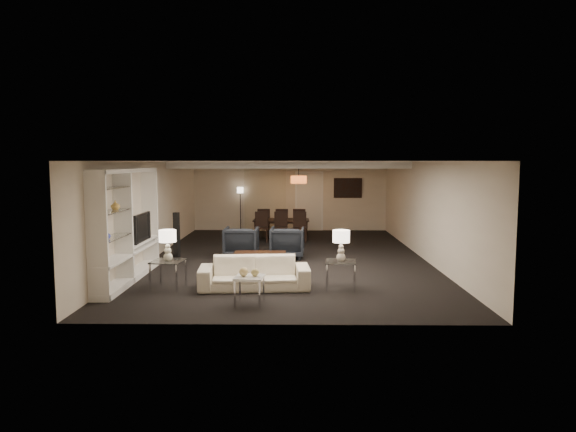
# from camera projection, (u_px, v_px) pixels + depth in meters

# --- Properties ---
(floor) EXTENTS (11.00, 11.00, 0.00)m
(floor) POSITION_uv_depth(u_px,v_px,m) (288.00, 258.00, 13.34)
(floor) COLOR black
(floor) RESTS_ON ground
(ceiling) EXTENTS (7.00, 11.00, 0.02)m
(ceiling) POSITION_uv_depth(u_px,v_px,m) (288.00, 161.00, 13.08)
(ceiling) COLOR silver
(ceiling) RESTS_ON ground
(wall_back) EXTENTS (7.00, 0.02, 2.50)m
(wall_back) POSITION_uv_depth(u_px,v_px,m) (290.00, 196.00, 18.68)
(wall_back) COLOR beige
(wall_back) RESTS_ON ground
(wall_front) EXTENTS (7.00, 0.02, 2.50)m
(wall_front) POSITION_uv_depth(u_px,v_px,m) (283.00, 244.00, 7.74)
(wall_front) COLOR beige
(wall_front) RESTS_ON ground
(wall_left) EXTENTS (0.02, 11.00, 2.50)m
(wall_left) POSITION_uv_depth(u_px,v_px,m) (153.00, 210.00, 13.25)
(wall_left) COLOR beige
(wall_left) RESTS_ON ground
(wall_right) EXTENTS (0.02, 11.00, 2.50)m
(wall_right) POSITION_uv_depth(u_px,v_px,m) (424.00, 210.00, 13.16)
(wall_right) COLOR beige
(wall_right) RESTS_ON ground
(ceiling_soffit) EXTENTS (7.00, 4.00, 0.20)m
(ceiling_soffit) POSITION_uv_depth(u_px,v_px,m) (289.00, 165.00, 16.57)
(ceiling_soffit) COLOR silver
(ceiling_soffit) RESTS_ON ceiling
(curtains) EXTENTS (1.50, 0.12, 2.40)m
(curtains) POSITION_uv_depth(u_px,v_px,m) (265.00, 198.00, 18.61)
(curtains) COLOR beige
(curtains) RESTS_ON wall_back
(door) EXTENTS (0.90, 0.05, 2.10)m
(door) POSITION_uv_depth(u_px,v_px,m) (309.00, 202.00, 18.66)
(door) COLOR silver
(door) RESTS_ON wall_back
(painting) EXTENTS (0.95, 0.04, 0.65)m
(painting) POSITION_uv_depth(u_px,v_px,m) (348.00, 188.00, 18.58)
(painting) COLOR #142D38
(painting) RESTS_ON wall_back
(media_unit) EXTENTS (0.38, 3.40, 2.35)m
(media_unit) POSITION_uv_depth(u_px,v_px,m) (128.00, 225.00, 10.67)
(media_unit) COLOR white
(media_unit) RESTS_ON wall_left
(pendant_light) EXTENTS (0.52, 0.52, 0.24)m
(pendant_light) POSITION_uv_depth(u_px,v_px,m) (299.00, 180.00, 16.61)
(pendant_light) COLOR #D8591E
(pendant_light) RESTS_ON ceiling_soffit
(sofa) EXTENTS (2.21, 1.00, 0.63)m
(sofa) POSITION_uv_depth(u_px,v_px,m) (254.00, 273.00, 10.09)
(sofa) COLOR beige
(sofa) RESTS_ON floor
(coffee_table) EXTENTS (1.19, 0.71, 0.42)m
(coffee_table) POSITION_uv_depth(u_px,v_px,m) (260.00, 262.00, 11.69)
(coffee_table) COLOR black
(coffee_table) RESTS_ON floor
(armchair_left) EXTENTS (0.88, 0.90, 0.80)m
(armchair_left) POSITION_uv_depth(u_px,v_px,m) (241.00, 242.00, 13.37)
(armchair_left) COLOR black
(armchair_left) RESTS_ON floor
(armchair_right) EXTENTS (0.90, 0.92, 0.80)m
(armchair_right) POSITION_uv_depth(u_px,v_px,m) (287.00, 242.00, 13.35)
(armchair_right) COLOR black
(armchair_right) RESTS_ON floor
(side_table_left) EXTENTS (0.66, 0.66, 0.55)m
(side_table_left) POSITION_uv_depth(u_px,v_px,m) (168.00, 274.00, 10.11)
(side_table_left) COLOR silver
(side_table_left) RESTS_ON floor
(side_table_right) EXTENTS (0.64, 0.64, 0.55)m
(side_table_right) POSITION_uv_depth(u_px,v_px,m) (341.00, 275.00, 10.07)
(side_table_right) COLOR white
(side_table_right) RESTS_ON floor
(table_lamp_left) EXTENTS (0.37, 0.37, 0.61)m
(table_lamp_left) POSITION_uv_depth(u_px,v_px,m) (168.00, 245.00, 10.05)
(table_lamp_left) COLOR beige
(table_lamp_left) RESTS_ON side_table_left
(table_lamp_right) EXTENTS (0.37, 0.37, 0.61)m
(table_lamp_right) POSITION_uv_depth(u_px,v_px,m) (341.00, 246.00, 10.01)
(table_lamp_right) COLOR beige
(table_lamp_right) RESTS_ON side_table_right
(marble_table) EXTENTS (0.54, 0.54, 0.49)m
(marble_table) POSITION_uv_depth(u_px,v_px,m) (250.00, 290.00, 9.00)
(marble_table) COLOR white
(marble_table) RESTS_ON floor
(gold_gourd_a) EXTENTS (0.16, 0.16, 0.16)m
(gold_gourd_a) POSITION_uv_depth(u_px,v_px,m) (244.00, 272.00, 8.97)
(gold_gourd_a) COLOR #D9BB73
(gold_gourd_a) RESTS_ON marble_table
(gold_gourd_b) EXTENTS (0.14, 0.14, 0.14)m
(gold_gourd_b) POSITION_uv_depth(u_px,v_px,m) (255.00, 272.00, 8.97)
(gold_gourd_b) COLOR tan
(gold_gourd_b) RESTS_ON marble_table
(television) EXTENTS (1.07, 0.14, 0.62)m
(television) POSITION_uv_depth(u_px,v_px,m) (137.00, 227.00, 11.24)
(television) COLOR black
(television) RESTS_ON media_unit
(vase_blue) EXTENTS (0.17, 0.17, 0.17)m
(vase_blue) POSITION_uv_depth(u_px,v_px,m) (106.00, 235.00, 9.45)
(vase_blue) COLOR #2835AD
(vase_blue) RESTS_ON media_unit
(vase_amber) EXTENTS (0.17, 0.17, 0.18)m
(vase_amber) POSITION_uv_depth(u_px,v_px,m) (115.00, 205.00, 9.94)
(vase_amber) COLOR #BC903E
(vase_amber) RESTS_ON media_unit
(floor_speaker) EXTENTS (0.17, 0.17, 1.18)m
(floor_speaker) POSITION_uv_depth(u_px,v_px,m) (177.00, 235.00, 13.41)
(floor_speaker) COLOR black
(floor_speaker) RESTS_ON floor
(dining_table) EXTENTS (1.80, 1.00, 0.63)m
(dining_table) POSITION_uv_depth(u_px,v_px,m) (281.00, 229.00, 16.61)
(dining_table) COLOR black
(dining_table) RESTS_ON floor
(chair_nl) EXTENTS (0.45, 0.45, 0.94)m
(chair_nl) POSITION_uv_depth(u_px,v_px,m) (261.00, 227.00, 15.96)
(chair_nl) COLOR black
(chair_nl) RESTS_ON floor
(chair_nm) EXTENTS (0.44, 0.44, 0.94)m
(chair_nm) POSITION_uv_depth(u_px,v_px,m) (281.00, 227.00, 15.95)
(chair_nm) COLOR black
(chair_nm) RESTS_ON floor
(chair_nr) EXTENTS (0.45, 0.45, 0.94)m
(chair_nr) POSITION_uv_depth(u_px,v_px,m) (300.00, 227.00, 15.94)
(chair_nr) COLOR black
(chair_nr) RESTS_ON floor
(chair_fl) EXTENTS (0.45, 0.45, 0.94)m
(chair_fl) POSITION_uv_depth(u_px,v_px,m) (264.00, 222.00, 17.25)
(chair_fl) COLOR black
(chair_fl) RESTS_ON floor
(chair_fm) EXTENTS (0.45, 0.45, 0.94)m
(chair_fm) POSITION_uv_depth(u_px,v_px,m) (282.00, 222.00, 17.24)
(chair_fm) COLOR black
(chair_fm) RESTS_ON floor
(chair_fr) EXTENTS (0.46, 0.46, 0.94)m
(chair_fr) POSITION_uv_depth(u_px,v_px,m) (300.00, 222.00, 17.24)
(chair_fr) COLOR black
(chair_fr) RESTS_ON floor
(floor_lamp) EXTENTS (0.24, 0.24, 1.59)m
(floor_lamp) POSITION_uv_depth(u_px,v_px,m) (240.00, 209.00, 18.45)
(floor_lamp) COLOR black
(floor_lamp) RESTS_ON floor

